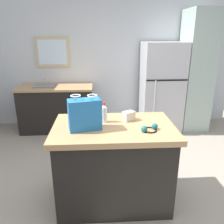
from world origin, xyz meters
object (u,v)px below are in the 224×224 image
object	(u,v)px
kitchen_island	(114,164)
tall_cabinet	(196,72)
shopping_bag	(85,114)
bottle	(104,113)
refrigerator	(161,87)
small_box	(129,116)
ear_defenders	(149,128)

from	to	relation	value
kitchen_island	tall_cabinet	xyz separation A→B (m)	(1.75, 2.13, 0.67)
shopping_bag	bottle	xyz separation A→B (m)	(0.20, 0.19, -0.06)
refrigerator	small_box	xyz separation A→B (m)	(-0.91, -1.98, 0.13)
refrigerator	shopping_bag	world-z (taller)	refrigerator
refrigerator	shopping_bag	distance (m)	2.61
refrigerator	shopping_bag	size ratio (longest dim) A/B	4.77
kitchen_island	small_box	xyz separation A→B (m)	(0.18, 0.15, 0.51)
small_box	ear_defenders	size ratio (longest dim) A/B	0.62
ear_defenders	kitchen_island	bearing A→B (deg)	156.86
kitchen_island	bottle	distance (m)	0.58
kitchen_island	refrigerator	distance (m)	2.42
refrigerator	shopping_bag	xyz separation A→B (m)	(-1.38, -2.20, 0.24)
kitchen_island	small_box	bearing A→B (deg)	40.21
small_box	bottle	xyz separation A→B (m)	(-0.27, -0.03, 0.05)
kitchen_island	bottle	bearing A→B (deg)	127.93
refrigerator	ear_defenders	bearing A→B (deg)	-107.89
tall_cabinet	bottle	distance (m)	2.73
ear_defenders	tall_cabinet	bearing A→B (deg)	58.43
refrigerator	bottle	xyz separation A→B (m)	(-1.18, -2.01, 0.18)
shopping_bag	small_box	distance (m)	0.53
refrigerator	ear_defenders	world-z (taller)	refrigerator
tall_cabinet	small_box	bearing A→B (deg)	-128.45
kitchen_island	small_box	world-z (taller)	small_box
tall_cabinet	small_box	xyz separation A→B (m)	(-1.57, -1.98, -0.16)
bottle	ear_defenders	bearing A→B (deg)	-31.41
tall_cabinet	ear_defenders	bearing A→B (deg)	-121.57
kitchen_island	refrigerator	bearing A→B (deg)	63.00
bottle	ear_defenders	xyz separation A→B (m)	(0.44, -0.27, -0.08)
kitchen_island	ear_defenders	xyz separation A→B (m)	(0.35, -0.15, 0.48)
refrigerator	bottle	world-z (taller)	refrigerator
shopping_bag	ear_defenders	distance (m)	0.66
refrigerator	small_box	size ratio (longest dim) A/B	13.73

